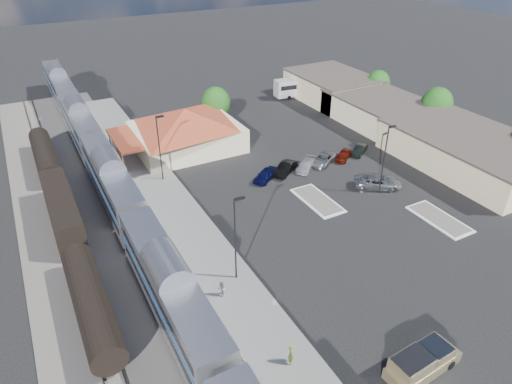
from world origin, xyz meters
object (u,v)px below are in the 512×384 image
pickup_truck (423,361)px  coach_bus (302,86)px  suv (378,182)px  station_depot (186,129)px

pickup_truck → coach_bus: bearing=-29.1°
pickup_truck → suv: (15.83, 23.08, -0.18)m
station_depot → coach_bus: station_depot is taller
station_depot → pickup_truck: size_ratio=2.90×
coach_bus → pickup_truck: bearing=160.9°
station_depot → suv: station_depot is taller
suv → station_depot: bearing=68.8°
pickup_truck → suv: bearing=-38.4°
station_depot → suv: (17.22, -22.94, -2.30)m
pickup_truck → coach_bus: 64.08m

